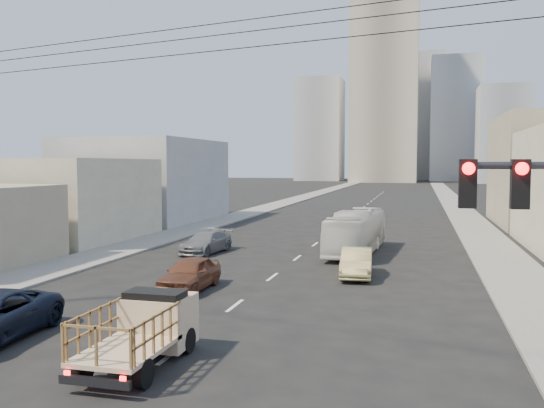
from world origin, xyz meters
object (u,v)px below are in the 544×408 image
at_px(sedan_brown, 190,274).
at_px(sedan_grey, 206,242).
at_px(flatbed_pickup, 142,326).
at_px(sedan_tan, 357,263).
at_px(city_bus, 356,232).

height_order(sedan_brown, sedan_grey, sedan_brown).
height_order(flatbed_pickup, sedan_grey, flatbed_pickup).
xyz_separation_m(sedan_tan, sedan_grey, (-10.05, 5.37, -0.03)).
relative_size(city_bus, sedan_tan, 2.26).
height_order(flatbed_pickup, sedan_brown, flatbed_pickup).
relative_size(flatbed_pickup, city_bus, 0.46).
relative_size(sedan_tan, sedan_grey, 0.92).
xyz_separation_m(city_bus, sedan_tan, (0.85, -7.69, -0.64)).
distance_m(flatbed_pickup, sedan_brown, 9.56).
distance_m(sedan_brown, sedan_tan, 8.45).
bearing_deg(sedan_grey, flatbed_pickup, -66.12).
bearing_deg(sedan_tan, city_bus, 92.11).
distance_m(city_bus, sedan_tan, 7.76).
bearing_deg(sedan_grey, sedan_brown, -64.92).
xyz_separation_m(flatbed_pickup, sedan_tan, (4.48, 14.14, -0.39)).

